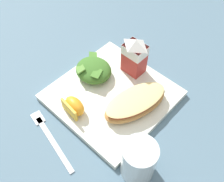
{
  "coord_description": "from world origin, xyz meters",
  "views": [
    {
      "loc": [
        0.28,
        -0.3,
        0.56
      ],
      "look_at": [
        0.0,
        0.0,
        0.03
      ],
      "focal_mm": 42.24,
      "sensor_mm": 36.0,
      "label": 1
    }
  ],
  "objects_px": {
    "orange_wedge_front": "(74,106)",
    "drinking_clear_cup": "(139,161)",
    "white_plate": "(112,95)",
    "cheesy_pizza_bread": "(135,103)",
    "milk_carton": "(135,55)",
    "metal_fork": "(49,135)",
    "green_salad_pile": "(94,70)"
  },
  "relations": [
    {
      "from": "cheesy_pizza_bread",
      "to": "milk_carton",
      "type": "xyz_separation_m",
      "value": [
        -0.08,
        0.09,
        0.04
      ]
    },
    {
      "from": "green_salad_pile",
      "to": "orange_wedge_front",
      "type": "xyz_separation_m",
      "value": [
        0.05,
        -0.11,
        -0.0
      ]
    },
    {
      "from": "cheesy_pizza_bread",
      "to": "green_salad_pile",
      "type": "bearing_deg",
      "value": 178.46
    },
    {
      "from": "milk_carton",
      "to": "metal_fork",
      "type": "height_order",
      "value": "milk_carton"
    },
    {
      "from": "cheesy_pizza_bread",
      "to": "drinking_clear_cup",
      "type": "height_order",
      "value": "drinking_clear_cup"
    },
    {
      "from": "green_salad_pile",
      "to": "orange_wedge_front",
      "type": "relative_size",
      "value": 1.61
    },
    {
      "from": "white_plate",
      "to": "orange_wedge_front",
      "type": "height_order",
      "value": "orange_wedge_front"
    },
    {
      "from": "milk_carton",
      "to": "cheesy_pizza_bread",
      "type": "bearing_deg",
      "value": -47.77
    },
    {
      "from": "white_plate",
      "to": "cheesy_pizza_bread",
      "type": "bearing_deg",
      "value": 6.57
    },
    {
      "from": "metal_fork",
      "to": "drinking_clear_cup",
      "type": "distance_m",
      "value": 0.22
    },
    {
      "from": "white_plate",
      "to": "milk_carton",
      "type": "distance_m",
      "value": 0.12
    },
    {
      "from": "orange_wedge_front",
      "to": "drinking_clear_cup",
      "type": "xyz_separation_m",
      "value": [
        0.2,
        -0.01,
        0.02
      ]
    },
    {
      "from": "milk_carton",
      "to": "drinking_clear_cup",
      "type": "xyz_separation_m",
      "value": [
        0.19,
        -0.21,
        -0.02
      ]
    },
    {
      "from": "cheesy_pizza_bread",
      "to": "metal_fork",
      "type": "height_order",
      "value": "cheesy_pizza_bread"
    },
    {
      "from": "milk_carton",
      "to": "metal_fork",
      "type": "distance_m",
      "value": 0.29
    },
    {
      "from": "white_plate",
      "to": "green_salad_pile",
      "type": "distance_m",
      "value": 0.09
    },
    {
      "from": "white_plate",
      "to": "drinking_clear_cup",
      "type": "bearing_deg",
      "value": -31.54
    },
    {
      "from": "white_plate",
      "to": "metal_fork",
      "type": "xyz_separation_m",
      "value": [
        -0.03,
        -0.19,
        -0.01
      ]
    },
    {
      "from": "milk_carton",
      "to": "drinking_clear_cup",
      "type": "distance_m",
      "value": 0.28
    },
    {
      "from": "cheesy_pizza_bread",
      "to": "orange_wedge_front",
      "type": "relative_size",
      "value": 2.93
    },
    {
      "from": "white_plate",
      "to": "cheesy_pizza_bread",
      "type": "xyz_separation_m",
      "value": [
        0.07,
        0.01,
        0.03
      ]
    },
    {
      "from": "orange_wedge_front",
      "to": "metal_fork",
      "type": "xyz_separation_m",
      "value": [
        -0.0,
        -0.08,
        -0.03
      ]
    },
    {
      "from": "green_salad_pile",
      "to": "drinking_clear_cup",
      "type": "height_order",
      "value": "drinking_clear_cup"
    },
    {
      "from": "green_salad_pile",
      "to": "cheesy_pizza_bread",
      "type": "bearing_deg",
      "value": -1.54
    },
    {
      "from": "orange_wedge_front",
      "to": "drinking_clear_cup",
      "type": "distance_m",
      "value": 0.2
    },
    {
      "from": "green_salad_pile",
      "to": "drinking_clear_cup",
      "type": "bearing_deg",
      "value": -25.16
    },
    {
      "from": "milk_carton",
      "to": "metal_fork",
      "type": "xyz_separation_m",
      "value": [
        -0.02,
        -0.29,
        -0.07
      ]
    },
    {
      "from": "white_plate",
      "to": "metal_fork",
      "type": "height_order",
      "value": "white_plate"
    },
    {
      "from": "drinking_clear_cup",
      "to": "metal_fork",
      "type": "bearing_deg",
      "value": -158.96
    },
    {
      "from": "drinking_clear_cup",
      "to": "orange_wedge_front",
      "type": "bearing_deg",
      "value": 178.59
    },
    {
      "from": "orange_wedge_front",
      "to": "drinking_clear_cup",
      "type": "relative_size",
      "value": 0.62
    },
    {
      "from": "milk_carton",
      "to": "metal_fork",
      "type": "relative_size",
      "value": 0.59
    }
  ]
}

